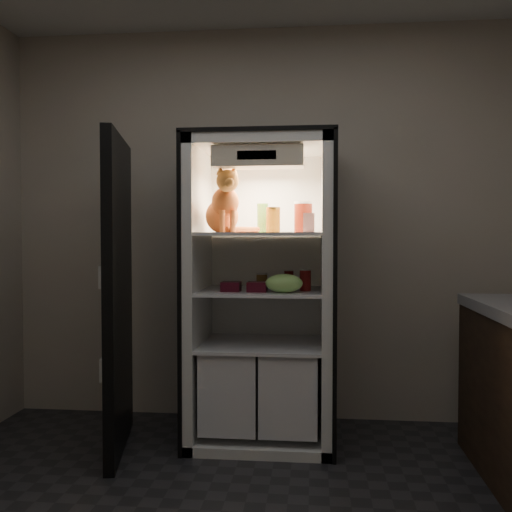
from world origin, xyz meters
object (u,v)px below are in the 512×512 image
Objects in this scene: grape_bag at (284,283)px; cream_carton at (309,223)px; refrigerator at (262,312)px; parmesan_shaker at (263,218)px; pepper_jar at (303,217)px; soda_can_b at (305,280)px; condiment_jar at (262,280)px; salsa_jar at (273,220)px; tabby_cat at (224,208)px; mayo_tub at (265,221)px; berry_box_right at (257,287)px; soda_can_a at (289,279)px; berry_box_left at (231,287)px; soda_can_c at (305,280)px.

cream_carton is at bearing 0.49° from grape_bag.
refrigerator reaches higher than grape_bag.
parmesan_shaker is 0.26m from pepper_jar.
condiment_jar is at bearing 169.27° from soda_can_b.
soda_can_b is at bearing 18.37° from salsa_jar.
mayo_tub is (0.23, 0.23, -0.08)m from tabby_cat.
grape_bag is at bearing -34.88° from tabby_cat.
grape_bag is 0.17m from berry_box_right.
salsa_jar is 1.33× the size of berry_box_right.
grape_bag is (0.15, -0.28, 0.01)m from condiment_jar.
soda_can_a is 0.43m from berry_box_left.
soda_can_c is (0.27, -0.11, 0.21)m from refrigerator.
soda_can_b is at bearing 62.11° from grape_bag.
mayo_tub reaches higher than soda_can_c.
tabby_cat is 0.58m from grape_bag.
soda_can_c reaches higher than condiment_jar.
berry_box_right is (-0.02, -0.28, -0.39)m from mayo_tub.
berry_box_right is (-0.01, -0.24, -0.02)m from condiment_jar.
grape_bag is 1.90× the size of berry_box_right.
tabby_cat is 0.47m from berry_box_left.
soda_can_b reaches higher than condiment_jar.
grape_bag is at bearing -117.89° from soda_can_b.
tabby_cat reaches higher than soda_can_c.
parmesan_shaker is at bearing -73.23° from condiment_jar.
berry_box_right is at bearing -94.63° from mayo_tub.
salsa_jar is (0.07, -0.09, -0.01)m from parmesan_shaker.
condiment_jar is 0.32m from grape_bag.
soda_can_b is at bearing -3.37° from refrigerator.
salsa_jar reaches higher than grape_bag.
mayo_tub is 0.46m from soda_can_b.
cream_carton is 0.41m from soda_can_b.
mayo_tub is 0.40m from soda_can_a.
salsa_jar is (0.06, -0.16, 0.01)m from mayo_tub.
pepper_jar is 0.46m from grape_bag.
pepper_jar is at bearing 35.08° from berry_box_right.
mayo_tub is at bearing 158.88° from soda_can_b.
soda_can_b is 0.90× the size of soda_can_c.
refrigerator is 16.37× the size of berry_box_right.
salsa_jar is 0.19m from pepper_jar.
refrigerator is 12.30× the size of salsa_jar.
berry_box_left is 0.98× the size of berry_box_right.
soda_can_b is 1.18× the size of condiment_jar.
mayo_tub is 0.75× the size of pepper_jar.
refrigerator reaches higher than soda_can_b.
cream_carton is 0.49m from soda_can_a.
parmesan_shaker is at bearing 120.17° from grape_bag.
berry_box_left is (-0.44, -0.08, -0.04)m from soda_can_c.
pepper_jar is 1.51× the size of soda_can_c.
tabby_cat is 0.33m from mayo_tub.
mayo_tub is at bearing 82.95° from refrigerator.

